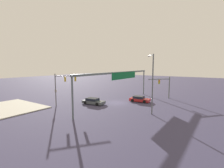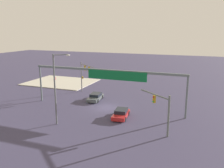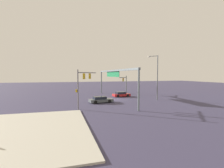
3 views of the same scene
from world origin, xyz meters
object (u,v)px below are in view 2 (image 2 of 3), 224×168
(traffic_signal_opposite_side, at_px, (84,72))
(streetlamp_curved_arm, at_px, (56,85))
(sedan_car_waiting_far, at_px, (121,114))
(fire_hydrant_on_curb, at_px, (55,78))
(sedan_car_approaching, at_px, (95,97))
(traffic_signal_near_corner, at_px, (162,106))

(traffic_signal_opposite_side, height_order, streetlamp_curved_arm, streetlamp_curved_arm)
(sedan_car_waiting_far, distance_m, fire_hydrant_on_curb, 31.07)
(sedan_car_waiting_far, bearing_deg, sedan_car_approaching, -139.12)
(traffic_signal_near_corner, bearing_deg, traffic_signal_opposite_side, 1.56)
(sedan_car_approaching, height_order, fire_hydrant_on_curb, sedan_car_approaching)
(sedan_car_approaching, bearing_deg, streetlamp_curved_arm, -6.12)
(sedan_car_approaching, bearing_deg, traffic_signal_near_corner, 46.86)
(traffic_signal_opposite_side, relative_size, sedan_car_approaching, 1.32)
(streetlamp_curved_arm, xyz_separation_m, fire_hydrant_on_curb, (17.21, -24.69, -4.90))
(sedan_car_waiting_far, bearing_deg, fire_hydrant_on_curb, -134.47)
(traffic_signal_near_corner, height_order, sedan_car_waiting_far, traffic_signal_near_corner)
(streetlamp_curved_arm, bearing_deg, traffic_signal_opposite_side, 61.39)
(sedan_car_approaching, distance_m, sedan_car_waiting_far, 9.86)
(sedan_car_approaching, relative_size, fire_hydrant_on_curb, 6.61)
(sedan_car_waiting_far, height_order, fire_hydrant_on_curb, sedan_car_waiting_far)
(streetlamp_curved_arm, height_order, fire_hydrant_on_curb, streetlamp_curved_arm)
(sedan_car_waiting_far, xyz_separation_m, fire_hydrant_on_curb, (24.34, -19.31, -0.09))
(streetlamp_curved_arm, bearing_deg, sedan_car_waiting_far, -6.28)
(streetlamp_curved_arm, distance_m, sedan_car_waiting_far, 10.14)
(traffic_signal_near_corner, relative_size, traffic_signal_opposite_side, 0.82)
(sedan_car_approaching, distance_m, fire_hydrant_on_curb, 21.26)
(traffic_signal_near_corner, xyz_separation_m, streetlamp_curved_arm, (13.43, 2.06, 1.98))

